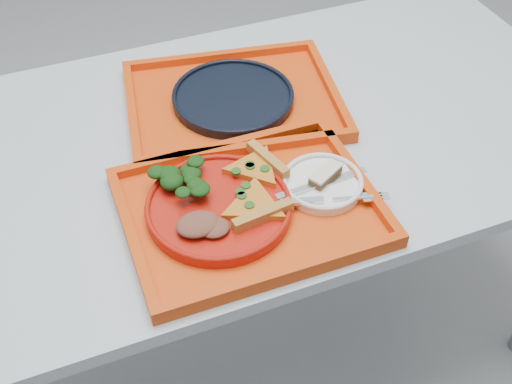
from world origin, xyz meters
The scene contains 14 objects.
ground centered at (0.00, 0.00, 0.00)m, with size 10.00×10.00×0.00m, color gray.
table centered at (0.00, 0.00, 0.68)m, with size 1.60×0.80×0.75m.
tray_main centered at (-0.05, -0.21, 0.76)m, with size 0.45×0.35×0.01m, color #D43E0B.
tray_far centered at (0.03, 0.10, 0.76)m, with size 0.45×0.35×0.01m, color #D43E0B.
dinner_plate centered at (-0.10, -0.20, 0.77)m, with size 0.26×0.26×0.02m, color #AE160B.
side_plate centered at (0.10, -0.21, 0.77)m, with size 0.15×0.15×0.01m, color white.
navy_plate centered at (0.03, 0.10, 0.77)m, with size 0.26×0.26×0.02m, color black.
pizza_slice_a centered at (-0.05, -0.23, 0.79)m, with size 0.13×0.11×0.02m, color gold, non-canonical shape.
pizza_slice_b centered at (-0.01, -0.14, 0.79)m, with size 0.12×0.11×0.02m, color gold, non-canonical shape.
salad_heap centered at (-0.15, -0.14, 0.80)m, with size 0.10×0.09×0.05m, color black.
meat_portion centered at (-0.15, -0.24, 0.79)m, with size 0.08×0.06×0.02m, color brown.
dessert_bar centered at (0.11, -0.20, 0.79)m, with size 0.07×0.06×0.02m.
knife centered at (0.09, -0.22, 0.78)m, with size 0.18×0.02×0.01m, color silver.
fork centered at (0.09, -0.26, 0.78)m, with size 0.18×0.02×0.01m, color silver.
Camera 1 is at (-0.33, -0.96, 1.60)m, focal length 45.00 mm.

